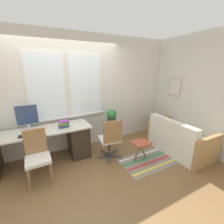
{
  "coord_description": "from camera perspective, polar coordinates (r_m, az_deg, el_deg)",
  "views": [
    {
      "loc": [
        -0.66,
        -2.78,
        1.93
      ],
      "look_at": [
        0.87,
        0.16,
        0.95
      ],
      "focal_mm": 24.0,
      "sensor_mm": 36.0,
      "label": 1
    }
  ],
  "objects": [
    {
      "name": "couch_loveseat",
      "position": [
        3.93,
        23.8,
        -9.85
      ],
      "size": [
        0.78,
        1.42,
        0.82
      ],
      "rotation": [
        0.0,
        0.0,
        1.57
      ],
      "color": "white",
      "rests_on": "ground_plane"
    },
    {
      "name": "office_chair_swivel",
      "position": [
        3.26,
        -0.61,
        -10.04
      ],
      "size": [
        0.56,
        0.56,
        0.92
      ],
      "rotation": [
        0.0,
        0.0,
        3.03
      ],
      "color": "#47474C",
      "rests_on": "ground_plane"
    },
    {
      "name": "ground_plane",
      "position": [
        3.45,
        -12.25,
        -18.05
      ],
      "size": [
        14.0,
        14.0,
        0.0
      ],
      "primitive_type": "plane",
      "color": "brown"
    },
    {
      "name": "potted_plant",
      "position": [
        3.69,
        -0.22,
        -1.67
      ],
      "size": [
        0.25,
        0.25,
        0.36
      ],
      "color": "#514C47",
      "rests_on": "plant_stand"
    },
    {
      "name": "folding_stool",
      "position": [
        3.34,
        10.9,
        -11.84
      ],
      "size": [
        0.37,
        0.31,
        0.41
      ],
      "color": "#B24C33",
      "rests_on": "ground_plane"
    },
    {
      "name": "wall_right_with_picture",
      "position": [
        4.42,
        23.15,
        7.57
      ],
      "size": [
        0.08,
        9.0,
        2.7
      ],
      "color": "silver",
      "rests_on": "ground_plane"
    },
    {
      "name": "monitor",
      "position": [
        3.43,
        -29.58,
        -1.64
      ],
      "size": [
        0.41,
        0.22,
        0.5
      ],
      "color": "silver",
      "rests_on": "desk"
    },
    {
      "name": "desk_chair_wooden",
      "position": [
        2.99,
        -26.54,
        -14.44
      ],
      "size": [
        0.41,
        0.42,
        0.91
      ],
      "rotation": [
        0.0,
        0.0,
        0.03
      ],
      "color": "olive",
      "rests_on": "ground_plane"
    },
    {
      "name": "floor_rug_striped",
      "position": [
        3.5,
        13.54,
        -17.52
      ],
      "size": [
        1.19,
        0.75,
        0.01
      ],
      "color": "gray",
      "rests_on": "ground_plane"
    },
    {
      "name": "book_stack",
      "position": [
        3.26,
        -17.9,
        -4.33
      ],
      "size": [
        0.23,
        0.17,
        0.14
      ],
      "color": "#2851B2",
      "rests_on": "desk"
    },
    {
      "name": "wall_back_with_window",
      "position": [
        3.6,
        -16.65,
        6.56
      ],
      "size": [
        9.0,
        0.12,
        2.7
      ],
      "color": "silver",
      "rests_on": "ground_plane"
    },
    {
      "name": "plant_stand",
      "position": [
        3.78,
        -0.21,
        -5.52
      ],
      "size": [
        0.24,
        0.24,
        0.6
      ],
      "color": "#333338",
      "rests_on": "ground_plane"
    },
    {
      "name": "keyboard",
      "position": [
        3.16,
        -29.16,
        -7.71
      ],
      "size": [
        0.33,
        0.11,
        0.02
      ],
      "color": "black",
      "rests_on": "desk"
    },
    {
      "name": "mouse",
      "position": [
        3.17,
        -24.36,
        -6.78
      ],
      "size": [
        0.04,
        0.07,
        0.03
      ],
      "color": "silver",
      "rests_on": "desk"
    },
    {
      "name": "desk",
      "position": [
        3.45,
        -26.66,
        -11.75
      ],
      "size": [
        2.18,
        0.63,
        0.74
      ],
      "color": "beige",
      "rests_on": "ground_plane"
    }
  ]
}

